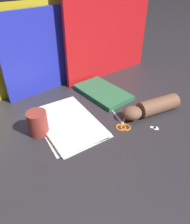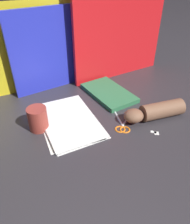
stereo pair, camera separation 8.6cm
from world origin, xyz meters
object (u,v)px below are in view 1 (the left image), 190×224
at_px(scissors, 122,122).
at_px(hand_forearm, 152,107).
at_px(paper_stack, 68,123).
at_px(book_closed, 103,92).
at_px(mug, 38,123).

distance_m(scissors, hand_forearm, 0.15).
distance_m(paper_stack, hand_forearm, 0.36).
xyz_separation_m(book_closed, scissors, (-0.04, -0.24, -0.01)).
relative_size(book_closed, hand_forearm, 1.14).
height_order(book_closed, scissors, book_closed).
distance_m(paper_stack, mug, 0.13).
bearing_deg(mug, book_closed, 21.36).
distance_m(paper_stack, scissors, 0.22).
bearing_deg(mug, hand_forearm, -12.66).
relative_size(book_closed, scissors, 2.02).
bearing_deg(hand_forearm, book_closed, 112.42).
xyz_separation_m(paper_stack, scissors, (0.20, -0.10, -0.00)).
distance_m(paper_stack, book_closed, 0.28).
bearing_deg(hand_forearm, mug, 167.34).
height_order(book_closed, hand_forearm, hand_forearm).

